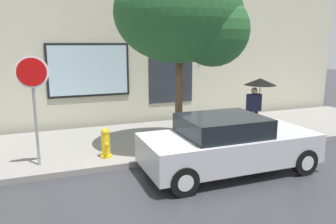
{
  "coord_description": "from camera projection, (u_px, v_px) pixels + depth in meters",
  "views": [
    {
      "loc": [
        -2.67,
        -6.65,
        3.1
      ],
      "look_at": [
        0.58,
        1.8,
        1.2
      ],
      "focal_mm": 35.21,
      "sensor_mm": 36.0,
      "label": 1
    }
  ],
  "objects": [
    {
      "name": "stop_sign",
      "position": [
        33.0,
        89.0,
        7.71
      ],
      "size": [
        0.76,
        0.1,
        2.67
      ],
      "color": "gray",
      "rests_on": "sidewalk"
    },
    {
      "name": "building_facade",
      "position": [
        117.0,
        32.0,
        11.96
      ],
      "size": [
        20.0,
        0.67,
        7.0
      ],
      "color": "beige",
      "rests_on": "ground"
    },
    {
      "name": "street_tree",
      "position": [
        186.0,
        17.0,
        8.79
      ],
      "size": [
        3.54,
        3.01,
        5.06
      ],
      "color": "#4C3823",
      "rests_on": "sidewalk"
    },
    {
      "name": "fire_hydrant",
      "position": [
        106.0,
        143.0,
        8.62
      ],
      "size": [
        0.3,
        0.44,
        0.78
      ],
      "color": "yellow",
      "rests_on": "sidewalk"
    },
    {
      "name": "ground_plane",
      "position": [
        173.0,
        179.0,
        7.65
      ],
      "size": [
        60.0,
        60.0,
        0.0
      ],
      "primitive_type": "plane",
      "color": "#333338"
    },
    {
      "name": "pedestrian_with_umbrella",
      "position": [
        258.0,
        89.0,
        10.65
      ],
      "size": [
        1.04,
        1.04,
        1.84
      ],
      "color": "black",
      "rests_on": "sidewalk"
    },
    {
      "name": "sidewalk",
      "position": [
        137.0,
        141.0,
        10.38
      ],
      "size": [
        20.0,
        4.0,
        0.15
      ],
      "primitive_type": "cube",
      "color": "gray",
      "rests_on": "ground"
    },
    {
      "name": "parked_car",
      "position": [
        228.0,
        144.0,
        7.99
      ],
      "size": [
        4.25,
        1.91,
        1.4
      ],
      "color": "#B7BABF",
      "rests_on": "ground"
    }
  ]
}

